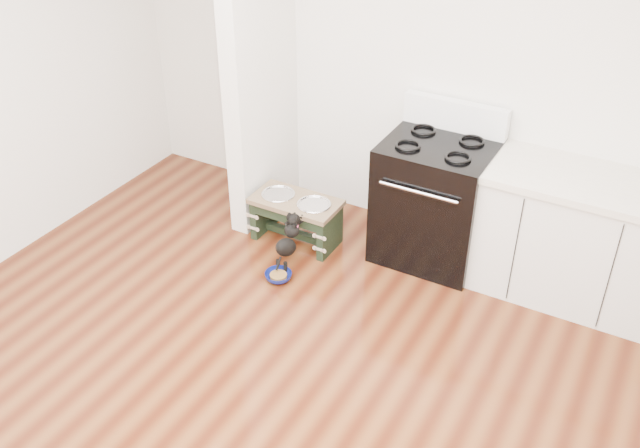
# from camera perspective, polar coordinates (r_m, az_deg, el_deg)

# --- Properties ---
(ground) EXTENTS (5.00, 5.00, 0.00)m
(ground) POSITION_cam_1_polar(r_m,az_deg,el_deg) (4.14, -6.34, -16.68)
(ground) COLOR #40180B
(ground) RESTS_ON ground
(room_shell) EXTENTS (5.00, 5.00, 5.00)m
(room_shell) POSITION_cam_1_polar(r_m,az_deg,el_deg) (3.09, -8.16, 3.13)
(room_shell) COLOR silver
(room_shell) RESTS_ON ground
(partition_wall) EXTENTS (0.15, 0.80, 2.70)m
(partition_wall) POSITION_cam_1_polar(r_m,az_deg,el_deg) (5.38, -4.87, 13.54)
(partition_wall) COLOR silver
(partition_wall) RESTS_ON ground
(oven_range) EXTENTS (0.76, 0.69, 1.14)m
(oven_range) POSITION_cam_1_polar(r_m,az_deg,el_deg) (5.22, 9.15, 1.97)
(oven_range) COLOR black
(oven_range) RESTS_ON ground
(cabinet_run) EXTENTS (1.24, 0.64, 0.91)m
(cabinet_run) POSITION_cam_1_polar(r_m,az_deg,el_deg) (5.07, 19.52, -1.05)
(cabinet_run) COLOR silver
(cabinet_run) RESTS_ON ground
(dog_feeder) EXTENTS (0.67, 0.36, 0.38)m
(dog_feeder) POSITION_cam_1_polar(r_m,az_deg,el_deg) (5.42, -1.96, 0.98)
(dog_feeder) COLOR black
(dog_feeder) RESTS_ON ground
(puppy) EXTENTS (0.12, 0.34, 0.41)m
(puppy) POSITION_cam_1_polar(r_m,az_deg,el_deg) (5.17, -2.56, -1.32)
(puppy) COLOR black
(puppy) RESTS_ON ground
(floor_bowl) EXTENTS (0.26, 0.26, 0.06)m
(floor_bowl) POSITION_cam_1_polar(r_m,az_deg,el_deg) (5.14, -3.35, -4.19)
(floor_bowl) COLOR navy
(floor_bowl) RESTS_ON ground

